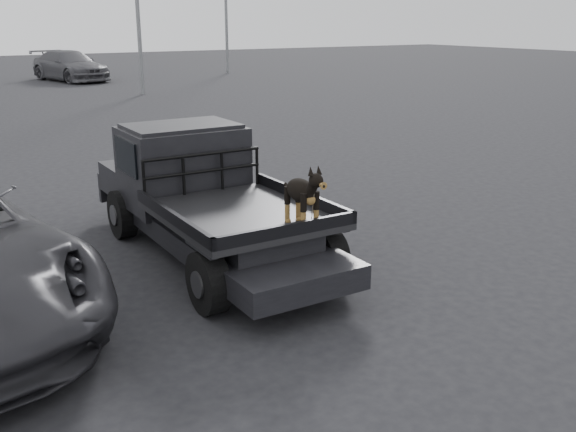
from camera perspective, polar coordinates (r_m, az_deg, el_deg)
ground at (r=7.57m, az=-5.98°, el=-8.92°), size 120.00×120.00×0.00m
flatbed_ute at (r=9.29m, az=-6.87°, el=-0.87°), size 2.00×5.40×0.92m
ute_cab at (r=9.91m, az=-9.38°, el=5.55°), size 1.72×1.30×0.88m
headache_rack at (r=9.27m, az=-7.55°, el=3.79°), size 1.80×0.08×0.55m
dog at (r=7.66m, az=1.23°, el=1.82°), size 0.32×0.60×0.74m
distant_car_b at (r=38.27m, az=-18.82°, el=12.52°), size 3.60×6.01×1.63m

